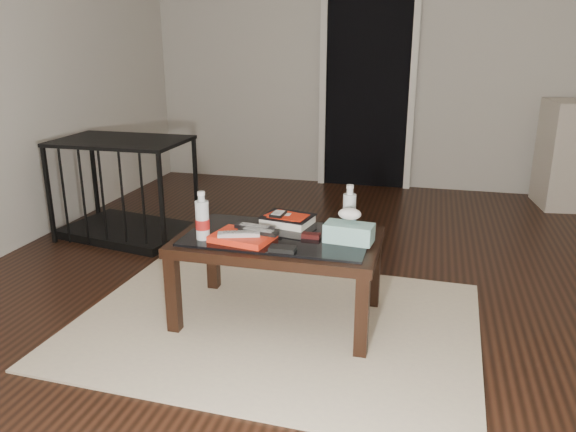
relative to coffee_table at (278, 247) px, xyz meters
name	(u,v)px	position (x,y,z in m)	size (l,w,h in m)	color
ground	(379,294)	(0.48, 0.42, -0.40)	(5.00, 5.00, 0.00)	black
doorway	(368,79)	(0.08, 2.89, 0.63)	(0.90, 0.08, 2.07)	black
coffee_table	(278,247)	(0.00, 0.00, 0.00)	(1.00, 0.60, 0.46)	black
rug	(276,323)	(0.00, -0.06, -0.39)	(2.00, 1.50, 0.01)	#B5A48C
pet_crate	(127,205)	(-1.42, 0.98, -0.17)	(0.99, 0.76, 0.71)	black
magazines	(243,237)	(-0.15, -0.11, 0.08)	(0.28, 0.21, 0.03)	red
remote_silver	(239,234)	(-0.16, -0.14, 0.11)	(0.20, 0.05, 0.02)	#ABACB0
remote_black_front	(258,231)	(-0.08, -0.08, 0.11)	(0.20, 0.05, 0.02)	black
remote_black_back	(255,227)	(-0.11, -0.03, 0.11)	(0.20, 0.05, 0.02)	black
textbook	(288,220)	(0.00, 0.18, 0.09)	(0.25, 0.20, 0.05)	black
dvd_mailers	(286,215)	(-0.01, 0.18, 0.11)	(0.19, 0.14, 0.01)	red
ipod	(278,214)	(-0.04, 0.15, 0.12)	(0.06, 0.10, 0.02)	black
flip_phone	(311,236)	(0.17, 0.00, 0.08)	(0.09, 0.05, 0.02)	black
wallet	(283,249)	(0.08, -0.21, 0.07)	(0.12, 0.07, 0.02)	black
water_bottle_left	(202,215)	(-0.34, -0.14, 0.18)	(0.07, 0.07, 0.24)	silver
water_bottle_right	(349,208)	(0.33, 0.16, 0.18)	(0.07, 0.07, 0.24)	silver
tissue_box	(349,233)	(0.35, -0.01, 0.11)	(0.23, 0.12, 0.09)	teal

